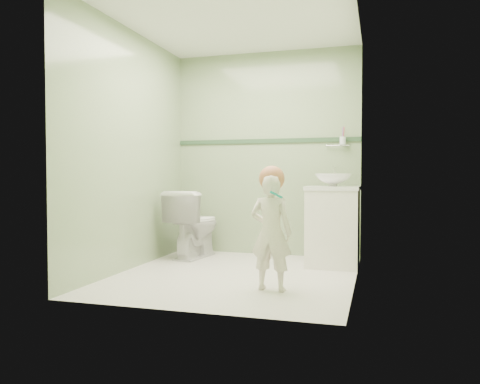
% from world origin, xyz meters
% --- Properties ---
extents(ground, '(2.50, 2.50, 0.00)m').
position_xyz_m(ground, '(0.00, 0.00, 0.00)').
color(ground, white).
rests_on(ground, ground).
extents(room_shell, '(2.50, 2.54, 2.40)m').
position_xyz_m(room_shell, '(0.00, 0.00, 1.20)').
color(room_shell, '#90B07D').
rests_on(room_shell, ground).
extents(trim_stripe, '(2.20, 0.02, 0.05)m').
position_xyz_m(trim_stripe, '(0.00, 1.24, 1.35)').
color(trim_stripe, '#2F4D32').
rests_on(trim_stripe, room_shell).
extents(vanity, '(0.52, 0.50, 0.80)m').
position_xyz_m(vanity, '(0.84, 0.70, 0.40)').
color(vanity, white).
rests_on(vanity, ground).
extents(counter, '(0.54, 0.52, 0.04)m').
position_xyz_m(counter, '(0.84, 0.70, 0.81)').
color(counter, white).
rests_on(counter, vanity).
extents(basin, '(0.37, 0.37, 0.13)m').
position_xyz_m(basin, '(0.84, 0.70, 0.89)').
color(basin, white).
rests_on(basin, counter).
extents(faucet, '(0.03, 0.13, 0.18)m').
position_xyz_m(faucet, '(0.84, 0.89, 0.97)').
color(faucet, silver).
rests_on(faucet, counter).
extents(cup_holder, '(0.26, 0.07, 0.21)m').
position_xyz_m(cup_holder, '(0.89, 1.18, 1.33)').
color(cup_holder, silver).
rests_on(cup_holder, room_shell).
extents(toilet, '(0.52, 0.80, 0.77)m').
position_xyz_m(toilet, '(-0.74, 0.80, 0.38)').
color(toilet, white).
rests_on(toilet, ground).
extents(toddler, '(0.36, 0.25, 0.95)m').
position_xyz_m(toddler, '(0.45, -0.48, 0.47)').
color(toddler, beige).
rests_on(toddler, ground).
extents(hair_cap, '(0.21, 0.21, 0.21)m').
position_xyz_m(hair_cap, '(0.45, -0.46, 0.91)').
color(hair_cap, '#C17249').
rests_on(hair_cap, toddler).
extents(teal_toothbrush, '(0.11, 0.13, 0.08)m').
position_xyz_m(teal_toothbrush, '(0.52, -0.61, 0.79)').
color(teal_toothbrush, '#069182').
rests_on(teal_toothbrush, toddler).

